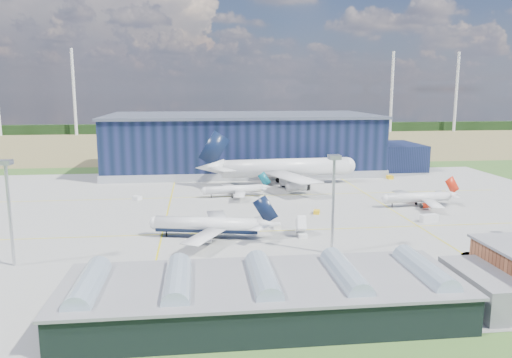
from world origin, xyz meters
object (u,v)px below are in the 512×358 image
(airliner_regional, at_px, (234,185))
(gse_tug_b, at_px, (317,212))
(light_mast_west, at_px, (8,196))
(light_mast_center, at_px, (334,188))
(gse_tug_a, at_px, (280,280))
(airliner_navy, at_px, (207,217))
(gse_van_c, at_px, (443,270))
(car_a, at_px, (342,268))
(airliner_red, at_px, (418,192))
(gse_cart_a, at_px, (277,226))
(airliner_widebody, at_px, (286,158))
(car_b, at_px, (469,255))
(hangar, at_px, (247,145))
(airstair, at_px, (301,228))
(gse_tug_c, at_px, (390,177))
(gse_cart_b, at_px, (137,198))
(gse_van_a, at_px, (429,218))

(airliner_regional, distance_m, gse_tug_b, 36.22)
(light_mast_west, height_order, gse_tug_b, light_mast_west)
(light_mast_center, height_order, airliner_regional, light_mast_center)
(gse_tug_a, bearing_deg, airliner_navy, 88.42)
(gse_tug_a, distance_m, gse_van_c, 33.77)
(car_a, bearing_deg, airliner_red, -49.14)
(airliner_navy, relative_size, gse_tug_a, 10.70)
(light_mast_west, xyz_separation_m, gse_cart_a, (60.80, 22.39, -14.78))
(airliner_widebody, relative_size, car_b, 18.39)
(hangar, distance_m, light_mast_west, 139.77)
(airliner_navy, distance_m, gse_van_c, 57.15)
(light_mast_center, bearing_deg, airliner_regional, 105.69)
(light_mast_west, distance_m, airstair, 69.11)
(gse_tug_c, xyz_separation_m, car_b, (-19.97, -98.21, -0.18))
(gse_tug_b, bearing_deg, airliner_navy, -129.36)
(airliner_regional, bearing_deg, gse_cart_b, -5.32)
(gse_cart_b, height_order, car_b, gse_cart_b)
(airliner_widebody, distance_m, car_b, 95.34)
(gse_cart_b, bearing_deg, car_a, -102.72)
(gse_cart_a, height_order, car_a, car_a)
(light_mast_west, xyz_separation_m, car_a, (69.21, -11.24, -14.76))
(car_b, bearing_deg, gse_tug_b, 28.92)
(airliner_red, xyz_separation_m, car_a, (-40.79, -54.18, -3.91))
(airliner_red, bearing_deg, gse_tug_a, 41.17)
(airstair, distance_m, car_a, 27.07)
(airliner_regional, xyz_separation_m, gse_van_a, (53.15, -40.24, -3.08))
(gse_cart_a, bearing_deg, light_mast_west, -154.98)
(light_mast_west, bearing_deg, gse_cart_b, 73.60)
(airliner_navy, bearing_deg, gse_tug_c, -123.17)
(light_mast_center, distance_m, gse_tug_c, 105.80)
(gse_van_c, bearing_deg, gse_cart_a, 34.22)
(gse_cart_a, xyz_separation_m, gse_tug_c, (59.35, 69.61, 0.11))
(gse_tug_a, xyz_separation_m, gse_van_c, (33.76, 0.00, 0.54))
(gse_cart_b, height_order, gse_van_c, gse_van_c)
(airliner_widebody, distance_m, gse_cart_a, 64.81)
(light_mast_west, xyz_separation_m, car_b, (100.18, -6.21, -14.85))
(light_mast_center, height_order, gse_van_c, light_mast_center)
(gse_van_c, bearing_deg, light_mast_west, 77.76)
(airliner_widebody, xyz_separation_m, gse_tug_c, (45.88, 7.00, -9.82))
(airliner_regional, distance_m, airstair, 50.76)
(light_mast_west, bearing_deg, car_a, -9.22)
(gse_tug_b, xyz_separation_m, gse_tug_c, (44.85, 55.10, 0.18))
(airliner_navy, xyz_separation_m, gse_tug_b, (33.67, 21.16, -4.96))
(gse_cart_b, xyz_separation_m, airstair, (47.31, -47.62, 1.09))
(airliner_red, bearing_deg, light_mast_center, 41.12)
(airliner_regional, height_order, gse_cart_a, airliner_regional)
(light_mast_center, bearing_deg, gse_van_c, -40.16)
(airliner_red, bearing_deg, gse_tug_c, -107.60)
(light_mast_center, xyz_separation_m, gse_van_a, (35.07, 24.09, -14.34))
(gse_tug_c, distance_m, gse_van_c, 112.42)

